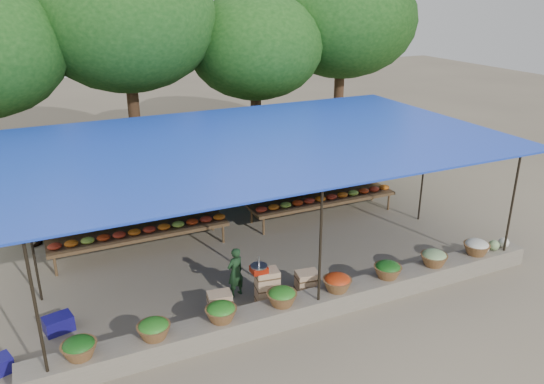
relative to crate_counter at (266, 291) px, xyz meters
name	(u,v)px	position (x,y,z in m)	size (l,w,h in m)	color
ground	(258,253)	(0.72, 2.07, -0.31)	(60.00, 60.00, 0.00)	#6B604F
stone_curb	(314,305)	(0.72, -0.68, -0.11)	(10.60, 0.55, 0.40)	#676152
stall_canopy	(256,145)	(0.72, 2.12, 2.37)	(10.80, 6.60, 2.82)	black
produce_baskets	(310,289)	(0.62, -0.68, 0.25)	(8.98, 0.58, 0.34)	brown
netting_backdrop	(213,166)	(0.72, 5.22, 0.94)	(10.60, 0.06, 2.50)	#1B4E23
tree_row	(193,31)	(1.22, 8.16, 4.39)	(16.51, 5.50, 7.12)	#311E12
fruit_table_left	(139,227)	(-1.77, 3.42, 0.30)	(4.21, 0.95, 0.93)	#4A2F1D
fruit_table_right	(322,195)	(3.23, 3.42, 0.30)	(4.21, 0.95, 0.93)	#4A2F1D
crate_counter	(266,291)	(0.00, 0.00, 0.00)	(2.39, 0.40, 0.77)	tan
weighing_scale	(259,268)	(-0.15, 0.00, 0.54)	(0.33, 0.33, 0.35)	#B0210E
vendor_seated	(235,272)	(-0.43, 0.57, 0.23)	(0.39, 0.26, 1.08)	#19381C
customer_left	(44,216)	(-3.79, 4.53, 0.52)	(0.80, 0.63, 1.66)	slate
customer_mid	(296,186)	(2.67, 3.91, 0.49)	(1.03, 0.59, 1.60)	slate
customer_right	(343,177)	(4.29, 4.04, 0.47)	(0.91, 0.38, 1.55)	slate
blue_crate_back	(59,324)	(-3.84, 0.81, -0.16)	(0.50, 0.36, 0.30)	navy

